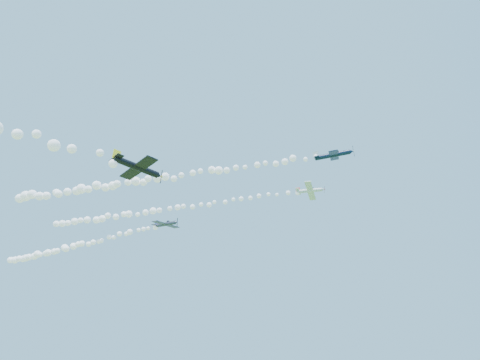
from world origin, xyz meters
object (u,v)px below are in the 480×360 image
at_px(plane_navy, 334,155).
at_px(plane_grey, 166,224).
at_px(plane_black, 138,167).
at_px(plane_white, 310,190).

xyz_separation_m(plane_navy, plane_grey, (-45.44, 10.82, -5.42)).
relative_size(plane_navy, plane_black, 1.03).
distance_m(plane_white, plane_grey, 37.42).
bearing_deg(plane_black, plane_navy, -8.92).
bearing_deg(plane_grey, plane_white, 19.39).
height_order(plane_white, plane_grey, plane_white).
xyz_separation_m(plane_white, plane_black, (-13.29, -48.11, -12.67)).
bearing_deg(plane_white, plane_black, -109.54).
bearing_deg(plane_grey, plane_black, -50.96).
distance_m(plane_grey, plane_black, 48.69).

